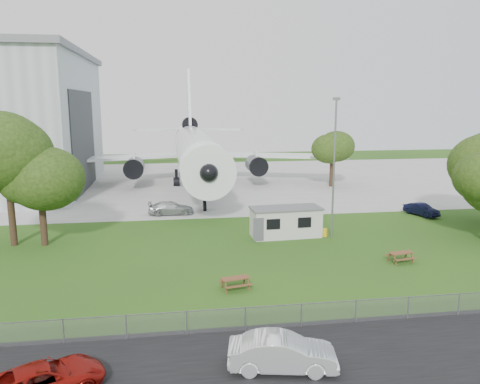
{
  "coord_description": "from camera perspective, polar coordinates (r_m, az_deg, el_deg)",
  "views": [
    {
      "loc": [
        -5.61,
        -31.71,
        11.6
      ],
      "look_at": [
        0.36,
        8.0,
        4.0
      ],
      "focal_mm": 35.0,
      "sensor_mm": 36.0,
      "label": 1
    }
  ],
  "objects": [
    {
      "name": "airliner",
      "position": [
        67.96,
        -5.48,
        5.32
      ],
      "size": [
        46.36,
        47.73,
        17.69
      ],
      "color": "white",
      "rests_on": "ground"
    },
    {
      "name": "tree_west_small",
      "position": [
        41.36,
        -23.2,
        1.2
      ],
      "size": [
        6.39,
        6.39,
        8.59
      ],
      "color": "#382619",
      "rests_on": "ground"
    },
    {
      "name": "concrete_apron",
      "position": [
        70.89,
        -3.89,
        1.28
      ],
      "size": [
        120.0,
        46.0,
        0.03
      ],
      "primitive_type": "cube",
      "color": "#B7B7B2",
      "rests_on": "ground"
    },
    {
      "name": "fence",
      "position": [
        25.68,
        5.23,
        -16.18
      ],
      "size": [
        58.0,
        0.04,
        1.3
      ],
      "primitive_type": "cube",
      "color": "gray",
      "rests_on": "ground"
    },
    {
      "name": "car_ne_sedan",
      "position": [
        52.75,
        21.24,
        -2.02
      ],
      "size": [
        2.58,
        4.1,
        1.27
      ],
      "primitive_type": "imported",
      "rotation": [
        0.0,
        0.0,
        0.34
      ],
      "color": "black",
      "rests_on": "ground"
    },
    {
      "name": "tree_far_apron",
      "position": [
        67.07,
        11.2,
        5.41
      ],
      "size": [
        5.3,
        5.3,
        8.31
      ],
      "color": "#382619",
      "rests_on": "ground"
    },
    {
      "name": "site_cabin",
      "position": [
        41.66,
        5.61,
        -3.63
      ],
      "size": [
        6.83,
        3.08,
        2.62
      ],
      "color": "beige",
      "rests_on": "ground"
    },
    {
      "name": "tree_west_big",
      "position": [
        42.09,
        -26.65,
        4.39
      ],
      "size": [
        7.94,
        7.94,
        11.77
      ],
      "color": "#382619",
      "rests_on": "ground"
    },
    {
      "name": "car_centre_sedan",
      "position": [
        21.85,
        5.19,
        -18.97
      ],
      "size": [
        5.01,
        2.5,
        1.58
      ],
      "primitive_type": "imported",
      "rotation": [
        0.0,
        0.0,
        1.39
      ],
      "color": "white",
      "rests_on": "ground"
    },
    {
      "name": "asphalt_strip",
      "position": [
        22.71,
        7.45,
        -20.06
      ],
      "size": [
        120.0,
        8.0,
        0.02
      ],
      "primitive_type": "cube",
      "color": "black",
      "rests_on": "ground"
    },
    {
      "name": "car_apron_van",
      "position": [
        50.13,
        -8.4,
        -1.97
      ],
      "size": [
        4.78,
        1.98,
        1.38
      ],
      "primitive_type": "imported",
      "rotation": [
        0.0,
        0.0,
        1.56
      ],
      "color": "#A4A7AB",
      "rests_on": "ground"
    },
    {
      "name": "picnic_west",
      "position": [
        30.38,
        -0.58,
        -11.73
      ],
      "size": [
        2.08,
        1.85,
        0.76
      ],
      "primitive_type": null,
      "rotation": [
        0.0,
        0.0,
        0.21
      ],
      "color": "brown",
      "rests_on": "ground"
    },
    {
      "name": "ground",
      "position": [
        34.23,
        1.42,
        -9.1
      ],
      "size": [
        160.0,
        160.0,
        0.0
      ],
      "primitive_type": "plane",
      "color": "#346218"
    },
    {
      "name": "car_west_estate",
      "position": [
        21.74,
        -22.73,
        -20.38
      ],
      "size": [
        5.25,
        3.99,
        1.33
      ],
      "primitive_type": "imported",
      "rotation": [
        0.0,
        0.0,
        2.0
      ],
      "color": "maroon",
      "rests_on": "ground"
    },
    {
      "name": "picnic_east",
      "position": [
        37.17,
        18.96,
        -8.07
      ],
      "size": [
        2.03,
        1.78,
        0.76
      ],
      "primitive_type": null,
      "rotation": [
        0.0,
        0.0,
        0.17
      ],
      "color": "brown",
      "rests_on": "ground"
    },
    {
      "name": "lamp_mast",
      "position": [
        40.73,
        11.37,
        2.6
      ],
      "size": [
        0.16,
        0.16,
        12.0
      ],
      "primitive_type": "cylinder",
      "color": "slate",
      "rests_on": "ground"
    }
  ]
}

